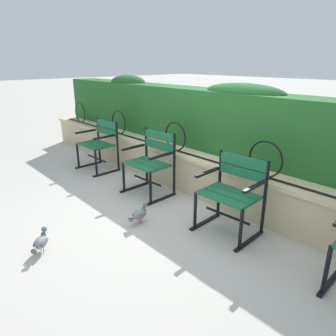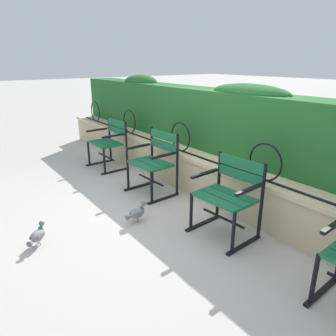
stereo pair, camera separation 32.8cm
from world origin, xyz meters
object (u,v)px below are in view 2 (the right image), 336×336
Objects in this scene: pigeon_far_side at (137,213)px; pigeon_near_chairs at (38,235)px; park_chair_centre_left at (155,160)px; park_chair_centre_right at (229,194)px; park_chair_leftmost at (109,141)px.

pigeon_near_chairs is at bearing -99.58° from pigeon_far_side.
park_chair_centre_left reaches higher than pigeon_far_side.
park_chair_centre_right is (1.39, -0.00, -0.01)m from park_chair_centre_left.
park_chair_leftmost is 1.00× the size of park_chair_centre_right.
park_chair_leftmost is 0.95× the size of park_chair_centre_left.
park_chair_centre_left is 0.96m from pigeon_far_side.
park_chair_leftmost is 2.77m from park_chair_centre_right.
park_chair_centre_left is at bearing 132.20° from pigeon_far_side.
pigeon_near_chairs is at bearing -43.53° from park_chair_leftmost.
park_chair_centre_left reaches higher than pigeon_near_chairs.
pigeon_near_chairs is 0.81× the size of pigeon_far_side.
park_chair_leftmost is 3.50× the size of pigeon_near_chairs.
park_chair_centre_left is (1.39, 0.00, 0.01)m from park_chair_leftmost.
park_chair_leftmost is 2.12m from pigeon_far_side.
park_chair_centre_right is 1.08m from pigeon_far_side.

